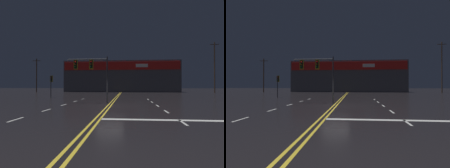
# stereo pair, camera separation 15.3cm
# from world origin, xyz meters

# --- Properties ---
(ground_plane) EXTENTS (200.00, 200.00, 0.00)m
(ground_plane) POSITION_xyz_m (0.00, 0.00, 0.00)
(ground_plane) COLOR black
(road_markings) EXTENTS (13.01, 60.00, 0.01)m
(road_markings) POSITION_xyz_m (0.76, -1.15, 0.00)
(road_markings) COLOR gold
(road_markings) RESTS_ON ground
(traffic_signal_median) EXTENTS (4.22, 0.36, 4.83)m
(traffic_signal_median) POSITION_xyz_m (-2.20, 1.76, 3.66)
(traffic_signal_median) COLOR #38383D
(traffic_signal_median) RESTS_ON ground
(traffic_signal_corner_northwest) EXTENTS (0.42, 0.36, 3.36)m
(traffic_signal_corner_northwest) POSITION_xyz_m (-9.99, 9.74, 2.47)
(traffic_signal_corner_northwest) COLOR #38383D
(traffic_signal_corner_northwest) RESTS_ON ground
(building_backdrop) EXTENTS (31.94, 10.23, 8.71)m
(building_backdrop) POSITION_xyz_m (0.00, 36.09, 4.37)
(building_backdrop) COLOR #4C4C51
(building_backdrop) RESTS_ON ground
(utility_pole_row) EXTENTS (48.46, 0.26, 12.68)m
(utility_pole_row) POSITION_xyz_m (3.85, 29.30, 5.80)
(utility_pole_row) COLOR #4C3828
(utility_pole_row) RESTS_ON ground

